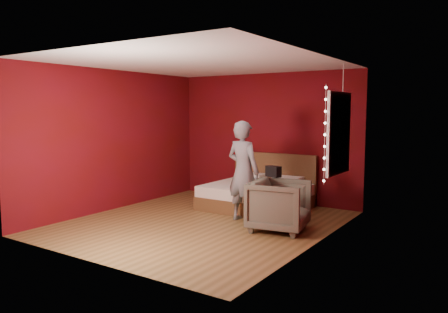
# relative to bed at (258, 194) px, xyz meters

# --- Properties ---
(floor) EXTENTS (4.50, 4.50, 0.00)m
(floor) POSITION_rel_bed_xyz_m (-0.22, -1.52, -0.26)
(floor) COLOR brown
(floor) RESTS_ON ground
(room_walls) EXTENTS (4.04, 4.54, 2.62)m
(room_walls) POSITION_rel_bed_xyz_m (-0.22, -1.52, 1.42)
(room_walls) COLOR #5E0915
(room_walls) RESTS_ON ground
(window) EXTENTS (0.05, 0.97, 1.27)m
(window) POSITION_rel_bed_xyz_m (1.74, -0.62, 1.24)
(window) COLOR white
(window) RESTS_ON room_walls
(fairy_lights) EXTENTS (0.04, 0.04, 1.45)m
(fairy_lights) POSITION_rel_bed_xyz_m (1.72, -1.14, 1.24)
(fairy_lights) COLOR silver
(fairy_lights) RESTS_ON room_walls
(bed) EXTENTS (1.81, 1.54, 0.99)m
(bed) POSITION_rel_bed_xyz_m (0.00, 0.00, 0.00)
(bed) COLOR brown
(bed) RESTS_ON ground
(person) EXTENTS (0.66, 0.48, 1.68)m
(person) POSITION_rel_bed_xyz_m (0.27, -1.02, 0.58)
(person) COLOR slate
(person) RESTS_ON ground
(armchair) EXTENTS (0.99, 0.97, 0.78)m
(armchair) POSITION_rel_bed_xyz_m (1.04, -1.22, 0.13)
(armchair) COLOR #5B5748
(armchair) RESTS_ON ground
(handbag) EXTENTS (0.27, 0.19, 0.18)m
(handbag) POSITION_rel_bed_xyz_m (0.79, -0.93, 0.61)
(handbag) COLOR black
(handbag) RESTS_ON armchair
(throw_pillow) EXTENTS (0.51, 0.51, 0.15)m
(throw_pillow) POSITION_rel_bed_xyz_m (0.22, -0.40, 0.27)
(throw_pillow) COLOR black
(throw_pillow) RESTS_ON bed
(hanging_plant) EXTENTS (0.43, 0.39, 0.91)m
(hanging_plant) POSITION_rel_bed_xyz_m (1.66, -0.22, 1.64)
(hanging_plant) COLOR silver
(hanging_plant) RESTS_ON room_walls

